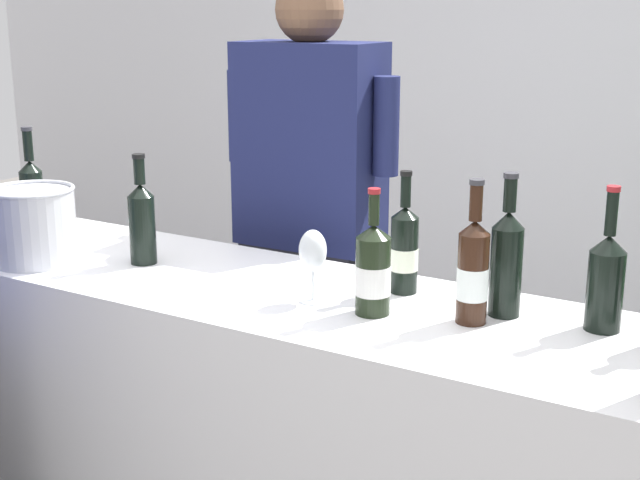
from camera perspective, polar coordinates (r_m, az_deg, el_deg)
The scene contains 12 objects.
wall_back at distance 4.59m, azimuth 15.66°, elevation 10.68°, with size 8.00×0.10×2.80m, color white.
counter at distance 2.50m, azimuth -3.10°, elevation -13.90°, with size 2.50×0.59×0.99m, color white.
wine_bottle_0 at distance 2.24m, azimuth 5.50°, elevation -0.58°, with size 0.07×0.07×0.32m.
wine_bottle_2 at distance 2.54m, azimuth -11.43°, elevation 1.27°, with size 0.08×0.08×0.32m.
wine_bottle_3 at distance 2.07m, azimuth 18.06°, elevation -2.45°, with size 0.08×0.08×0.33m.
wine_bottle_4 at distance 2.88m, azimuth -18.17°, elevation 2.70°, with size 0.07×0.07×0.36m.
wine_bottle_5 at distance 2.08m, azimuth 3.46°, elevation -1.98°, with size 0.09×0.09×0.31m.
wine_bottle_6 at distance 2.11m, azimuth 12.01°, elevation -1.27°, with size 0.08×0.08×0.34m.
wine_bottle_7 at distance 2.05m, azimuth 9.89°, elevation -2.00°, with size 0.07×0.07×0.34m.
wine_glass at distance 2.16m, azimuth -0.47°, elevation -0.88°, with size 0.07×0.07×0.18m.
ice_bucket at distance 2.63m, azimuth -18.11°, elevation 0.96°, with size 0.24×0.24×0.22m.
person_server at distance 2.92m, azimuth -0.64°, elevation -1.45°, with size 0.61×0.26×1.80m.
Camera 1 is at (1.25, -1.80, 1.70)m, focal length 49.30 mm.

